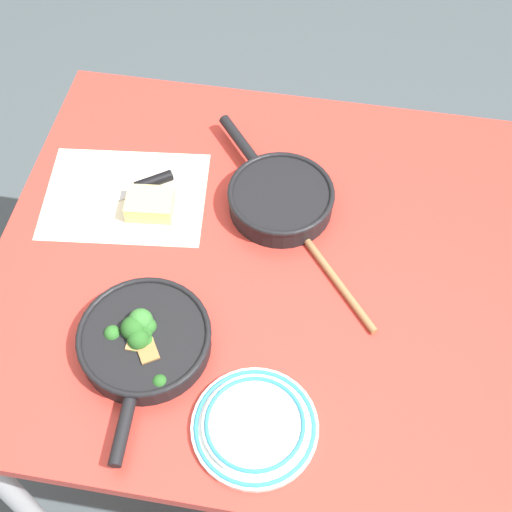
% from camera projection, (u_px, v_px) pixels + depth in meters
% --- Properties ---
extents(ground_plane, '(14.00, 14.00, 0.00)m').
position_uv_depth(ground_plane, '(256.00, 410.00, 2.09)').
color(ground_plane, '#424C51').
extents(dining_table_red, '(1.07, 0.99, 0.78)m').
position_uv_depth(dining_table_red, '(256.00, 285.00, 1.52)').
color(dining_table_red, red).
rests_on(dining_table_red, ground_plane).
extents(skillet_broccoli, '(0.25, 0.37, 0.08)m').
position_uv_depth(skillet_broccoli, '(144.00, 340.00, 1.32)').
color(skillet_broccoli, black).
rests_on(skillet_broccoli, dining_table_red).
extents(skillet_eggs, '(0.29, 0.32, 0.06)m').
position_uv_depth(skillet_eggs, '(280.00, 198.00, 1.51)').
color(skillet_eggs, black).
rests_on(skillet_eggs, dining_table_red).
extents(wooden_spoon, '(0.26, 0.31, 0.02)m').
position_uv_depth(wooden_spoon, '(310.00, 245.00, 1.46)').
color(wooden_spoon, '#996B42').
rests_on(wooden_spoon, dining_table_red).
extents(parchment_sheet, '(0.37, 0.30, 0.00)m').
position_uv_depth(parchment_sheet, '(125.00, 196.00, 1.55)').
color(parchment_sheet, silver).
rests_on(parchment_sheet, dining_table_red).
extents(grater_knife, '(0.23, 0.17, 0.02)m').
position_uv_depth(grater_knife, '(133.00, 189.00, 1.55)').
color(grater_knife, silver).
rests_on(grater_knife, dining_table_red).
extents(cheese_block, '(0.11, 0.09, 0.04)m').
position_uv_depth(cheese_block, '(150.00, 205.00, 1.51)').
color(cheese_block, '#EFD67A').
rests_on(cheese_block, dining_table_red).
extents(dinner_plate_stack, '(0.22, 0.22, 0.03)m').
position_uv_depth(dinner_plate_stack, '(255.00, 426.00, 1.24)').
color(dinner_plate_stack, white).
rests_on(dinner_plate_stack, dining_table_red).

